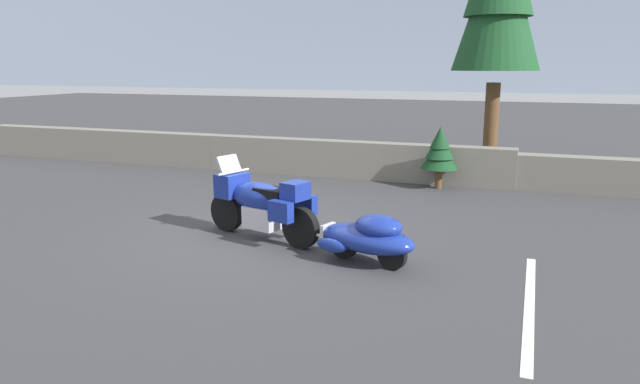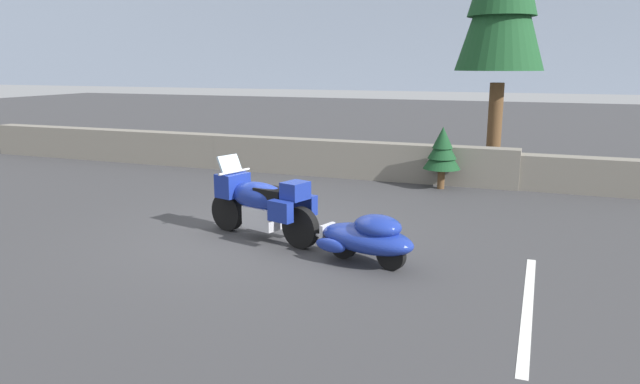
{
  "view_description": "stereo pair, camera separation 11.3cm",
  "coord_description": "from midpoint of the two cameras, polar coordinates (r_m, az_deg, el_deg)",
  "views": [
    {
      "loc": [
        4.3,
        -8.53,
        2.83
      ],
      "look_at": [
        1.18,
        -0.04,
        0.85
      ],
      "focal_mm": 32.68,
      "sensor_mm": 36.0,
      "label": 1
    },
    {
      "loc": [
        4.41,
        -8.49,
        2.83
      ],
      "look_at": [
        1.18,
        -0.04,
        0.85
      ],
      "focal_mm": 32.68,
      "sensor_mm": 36.0,
      "label": 2
    }
  ],
  "objects": [
    {
      "name": "pine_sapling_near",
      "position": [
        13.76,
        12.12,
        4.02
      ],
      "size": [
        0.86,
        0.86,
        1.45
      ],
      "color": "brown",
      "rests_on": "ground"
    },
    {
      "name": "car_shaped_trailer",
      "position": [
        8.43,
        5.04,
        -4.39
      ],
      "size": [
        2.21,
        1.11,
        0.76
      ],
      "color": "black",
      "rests_on": "ground"
    },
    {
      "name": "distant_ridgeline",
      "position": [
        104.31,
        19.16,
        14.53
      ],
      "size": [
        240.0,
        80.0,
        16.0
      ],
      "primitive_type": "cube",
      "color": "#99A8BF",
      "rests_on": "ground"
    },
    {
      "name": "ground_plane",
      "position": [
        9.97,
        -5.92,
        -4.21
      ],
      "size": [
        80.0,
        80.0,
        0.0
      ],
      "primitive_type": "plane",
      "color": "#38383A"
    },
    {
      "name": "stone_guard_wall",
      "position": [
        15.05,
        2.27,
        3.22
      ],
      "size": [
        24.0,
        0.58,
        0.93
      ],
      "color": "slate",
      "rests_on": "ground"
    },
    {
      "name": "parking_stripe_marker",
      "position": [
        7.56,
        20.09,
        -10.4
      ],
      "size": [
        0.12,
        3.6,
        0.01
      ],
      "primitive_type": "cube",
      "color": "silver",
      "rests_on": "ground"
    },
    {
      "name": "touring_motorcycle",
      "position": [
        9.62,
        -5.42,
        -0.99
      ],
      "size": [
        2.25,
        1.14,
        1.33
      ],
      "color": "black",
      "rests_on": "ground"
    }
  ]
}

